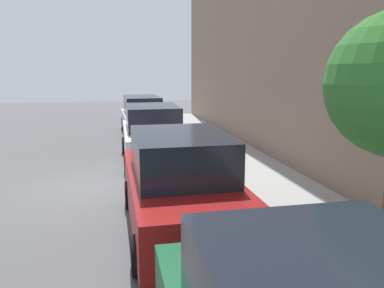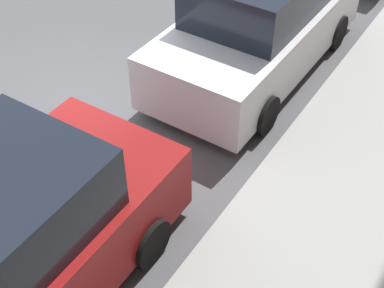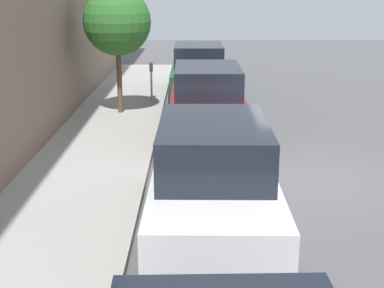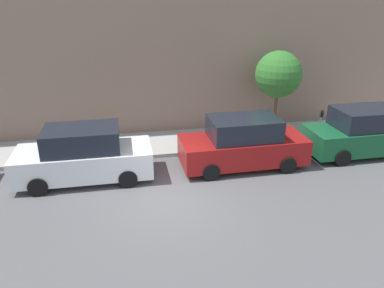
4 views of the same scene
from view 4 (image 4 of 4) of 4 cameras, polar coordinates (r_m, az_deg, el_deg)
name	(u,v)px [view 4 (image 4 of 4)]	position (r m, az deg, el deg)	size (l,w,h in m)	color
ground_plane	(170,201)	(12.43, -3.31, -8.69)	(60.00, 60.00, 0.00)	#515154
sidewalk	(155,144)	(16.76, -5.73, 0.03)	(2.78, 32.00, 0.15)	#9E9E99
parked_suv_nearest	(364,133)	(17.12, 24.75, 1.57)	(2.08, 4.80, 1.98)	#14512D
parked_suv_second	(243,144)	(14.54, 7.76, 0.03)	(2.08, 4.81, 1.98)	maroon
parked_suv_third	(84,156)	(13.94, -16.16, -1.70)	(2.08, 4.82, 1.98)	silver
parking_meter_near	(320,121)	(17.84, 18.99, 3.37)	(0.11, 0.15, 1.34)	#ADADB2
street_tree	(278,75)	(17.24, 13.03, 10.27)	(2.07, 2.07, 3.86)	brown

